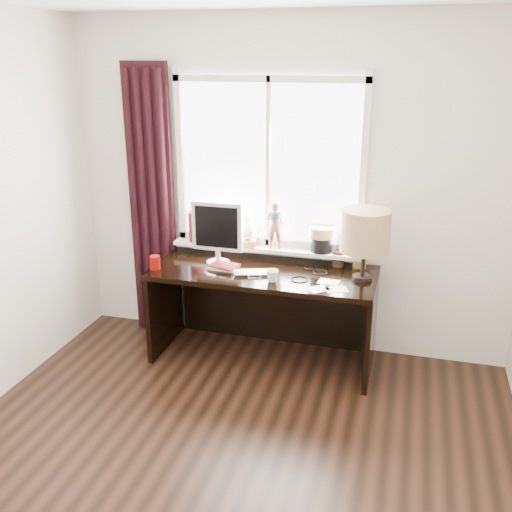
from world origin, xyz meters
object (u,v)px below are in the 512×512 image
(red_cup, at_px, (155,263))
(table_lamp, at_px, (365,232))
(laptop, at_px, (254,273))
(monitor, at_px, (217,229))
(mug, at_px, (272,275))
(desk, at_px, (266,295))

(red_cup, relative_size, table_lamp, 0.20)
(laptop, xyz_separation_m, monitor, (-0.34, 0.15, 0.27))
(mug, xyz_separation_m, table_lamp, (0.62, 0.21, 0.32))
(laptop, distance_m, desk, 0.32)
(mug, height_order, monitor, monitor)
(red_cup, xyz_separation_m, monitor, (0.42, 0.25, 0.23))
(mug, bearing_deg, laptop, 148.31)
(red_cup, xyz_separation_m, desk, (0.80, 0.28, -0.30))
(mug, height_order, red_cup, red_cup)
(desk, xyz_separation_m, monitor, (-0.38, -0.04, 0.52))
(red_cup, bearing_deg, desk, 19.51)
(red_cup, bearing_deg, monitor, 30.33)
(desk, bearing_deg, laptop, -102.62)
(laptop, distance_m, mug, 0.19)
(laptop, xyz_separation_m, desk, (0.04, 0.19, -0.26))
(table_lamp, bearing_deg, red_cup, -172.50)
(mug, distance_m, desk, 0.43)
(mug, relative_size, table_lamp, 0.18)
(mug, distance_m, monitor, 0.61)
(mug, bearing_deg, red_cup, 179.60)
(red_cup, height_order, desk, red_cup)
(laptop, bearing_deg, mug, -49.53)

